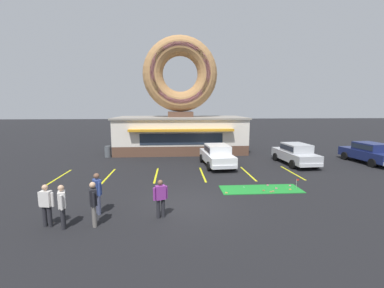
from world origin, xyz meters
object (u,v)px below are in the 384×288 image
at_px(golf_ball, 244,187).
at_px(pedestrian_beanie_man, 93,202).
at_px(car_silver, 295,153).
at_px(car_white, 217,154).
at_px(putting_flag_pin, 297,181).
at_px(car_navy, 369,152).
at_px(trash_bin, 108,151).
at_px(pedestrian_hooded_kid, 97,191).
at_px(pedestrian_blue_sweater_man, 160,197).
at_px(pedestrian_clipboard_woman, 46,204).
at_px(pedestrian_leather_jacket_man, 62,205).

distance_m(golf_ball, pedestrian_beanie_man, 7.85).
bearing_deg(golf_ball, car_silver, 44.69).
relative_size(car_white, car_silver, 1.01).
bearing_deg(putting_flag_pin, car_navy, 34.21).
bearing_deg(trash_bin, golf_ball, -44.21).
height_order(car_white, pedestrian_hooded_kid, pedestrian_hooded_kid).
bearing_deg(pedestrian_blue_sweater_man, pedestrian_hooded_kid, 168.23).
xyz_separation_m(golf_ball, putting_flag_pin, (2.72, -0.45, 0.39)).
bearing_deg(pedestrian_beanie_man, pedestrian_hooded_kid, 99.09).
distance_m(car_silver, trash_bin, 15.41).
distance_m(golf_ball, putting_flag_pin, 2.79).
xyz_separation_m(putting_flag_pin, car_white, (-3.34, 5.65, 0.43)).
bearing_deg(golf_ball, pedestrian_blue_sweater_man, -141.57).
bearing_deg(trash_bin, car_silver, -14.70).
xyz_separation_m(golf_ball, car_navy, (11.31, 5.39, 0.82)).
bearing_deg(pedestrian_clipboard_woman, car_silver, 33.80).
xyz_separation_m(golf_ball, car_silver, (5.39, 5.34, 0.82)).
distance_m(pedestrian_leather_jacket_man, trash_bin, 13.44).
relative_size(car_silver, pedestrian_clipboard_woman, 2.91).
height_order(putting_flag_pin, trash_bin, trash_bin).
bearing_deg(pedestrian_clipboard_woman, putting_flag_pin, 17.25).
relative_size(pedestrian_clipboard_woman, pedestrian_beanie_man, 0.95).
relative_size(pedestrian_beanie_man, trash_bin, 1.72).
xyz_separation_m(car_white, pedestrian_clipboard_woman, (-7.79, -9.11, 0.01)).
bearing_deg(pedestrian_beanie_man, pedestrian_blue_sweater_man, 12.97).
bearing_deg(car_silver, car_navy, 0.50).
xyz_separation_m(putting_flag_pin, pedestrian_clipboard_woman, (-11.13, -3.46, 0.44)).
bearing_deg(car_white, golf_ball, -83.20).
bearing_deg(pedestrian_hooded_kid, car_navy, 24.44).
bearing_deg(trash_bin, pedestrian_leather_jacket_man, -82.62).
bearing_deg(car_white, putting_flag_pin, -59.39).
distance_m(golf_ball, car_white, 5.30).
relative_size(pedestrian_blue_sweater_man, pedestrian_clipboard_woman, 0.97).
bearing_deg(pedestrian_clipboard_woman, car_white, 49.46).
distance_m(golf_ball, pedestrian_blue_sweater_man, 5.56).
bearing_deg(trash_bin, car_white, -24.48).
xyz_separation_m(pedestrian_hooded_kid, pedestrian_beanie_man, (0.17, -1.09, -0.03)).
xyz_separation_m(car_white, pedestrian_beanie_man, (-6.09, -9.17, 0.06)).
height_order(golf_ball, pedestrian_leather_jacket_man, pedestrian_leather_jacket_man).
xyz_separation_m(golf_ball, car_white, (-0.62, 5.20, 0.82)).
bearing_deg(golf_ball, pedestrian_clipboard_woman, -155.09).
height_order(car_navy, pedestrian_blue_sweater_man, car_navy).
height_order(pedestrian_hooded_kid, pedestrian_leather_jacket_man, pedestrian_hooded_kid).
relative_size(putting_flag_pin, pedestrian_beanie_man, 0.33).
bearing_deg(pedestrian_clipboard_woman, pedestrian_hooded_kid, 33.91).
xyz_separation_m(car_white, car_silver, (6.01, 0.14, 0.00)).
xyz_separation_m(car_silver, pedestrian_clipboard_woman, (-13.80, -9.24, 0.01)).
distance_m(car_navy, pedestrian_blue_sweater_man, 17.93).
xyz_separation_m(car_navy, pedestrian_beanie_man, (-18.02, -9.36, 0.06)).
relative_size(putting_flag_pin, car_navy, 0.12).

